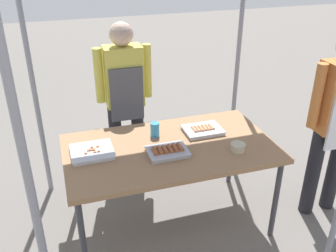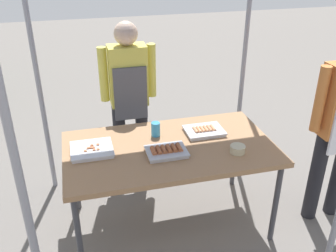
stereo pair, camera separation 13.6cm
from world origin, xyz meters
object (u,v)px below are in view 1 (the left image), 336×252
(stall_table, at_px, (170,152))
(drink_cup_near_edge, at_px, (155,129))
(tray_meat_skewers, at_px, (92,152))
(tray_pork_links, at_px, (168,151))
(condiment_bowl, at_px, (238,147))
(tray_grilled_sausages, at_px, (203,130))
(vendor_woman, at_px, (125,92))

(stall_table, bearing_deg, drink_cup_near_edge, 108.04)
(drink_cup_near_edge, bearing_deg, tray_meat_skewers, -166.05)
(tray_pork_links, xyz_separation_m, condiment_bowl, (0.51, -0.11, 0.01))
(tray_meat_skewers, bearing_deg, tray_pork_links, -17.58)
(stall_table, distance_m, tray_grilled_sausages, 0.36)
(drink_cup_near_edge, bearing_deg, stall_table, -71.96)
(stall_table, relative_size, condiment_bowl, 14.19)
(stall_table, distance_m, condiment_bowl, 0.52)
(vendor_woman, bearing_deg, drink_cup_near_edge, 100.05)
(tray_grilled_sausages, bearing_deg, tray_pork_links, -147.49)
(tray_pork_links, distance_m, vendor_woman, 0.94)
(stall_table, height_order, drink_cup_near_edge, drink_cup_near_edge)
(condiment_bowl, bearing_deg, stall_table, 155.21)
(vendor_woman, bearing_deg, condiment_bowl, 121.68)
(tray_pork_links, bearing_deg, drink_cup_near_edge, 92.57)
(stall_table, height_order, vendor_woman, vendor_woman)
(tray_meat_skewers, bearing_deg, tray_grilled_sausages, 4.60)
(condiment_bowl, xyz_separation_m, vendor_woman, (-0.64, 1.04, 0.13))
(condiment_bowl, xyz_separation_m, drink_cup_near_edge, (-0.53, 0.41, 0.03))
(vendor_woman, bearing_deg, tray_meat_skewers, 61.61)
(stall_table, xyz_separation_m, vendor_woman, (-0.17, 0.82, 0.21))
(tray_pork_links, relative_size, drink_cup_near_edge, 2.60)
(tray_meat_skewers, height_order, tray_pork_links, tray_pork_links)
(condiment_bowl, distance_m, drink_cup_near_edge, 0.67)
(tray_meat_skewers, bearing_deg, drink_cup_near_edge, 13.95)
(condiment_bowl, relative_size, drink_cup_near_edge, 0.98)
(tray_meat_skewers, distance_m, condiment_bowl, 1.08)
(tray_meat_skewers, xyz_separation_m, condiment_bowl, (1.05, -0.28, 0.01))
(tray_pork_links, height_order, condiment_bowl, condiment_bowl)
(tray_meat_skewers, bearing_deg, condiment_bowl, -15.11)
(tray_grilled_sausages, relative_size, condiment_bowl, 2.75)
(tray_grilled_sausages, xyz_separation_m, condiment_bowl, (0.14, -0.36, 0.01))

